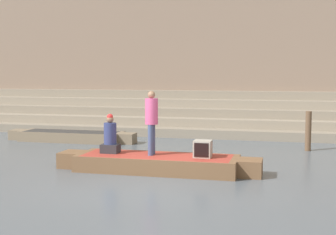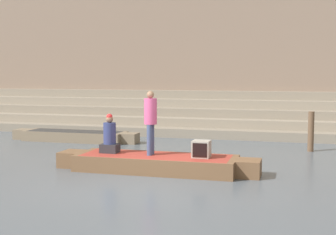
{
  "view_description": "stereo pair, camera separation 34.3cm",
  "coord_description": "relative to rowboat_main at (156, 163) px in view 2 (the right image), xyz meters",
  "views": [
    {
      "loc": [
        3.03,
        -10.26,
        2.6
      ],
      "look_at": [
        -0.23,
        2.75,
        1.33
      ],
      "focal_mm": 50.0,
      "sensor_mm": 36.0,
      "label": 1
    },
    {
      "loc": [
        3.37,
        -10.18,
        2.6
      ],
      "look_at": [
        -0.23,
        2.75,
        1.33
      ],
      "focal_mm": 50.0,
      "sensor_mm": 36.0,
      "label": 2
    }
  ],
  "objects": [
    {
      "name": "person_rowing",
      "position": [
        -1.34,
        0.07,
        0.63
      ],
      "size": [
        0.48,
        0.38,
        1.07
      ],
      "rotation": [
        0.0,
        0.0,
        0.16
      ],
      "color": "#28282D",
      "rests_on": "rowboat_main"
    },
    {
      "name": "back_wall",
      "position": [
        0.23,
        10.28,
        3.97
      ],
      "size": [
        34.2,
        1.28,
        8.46
      ],
      "color": "#7F6B5B",
      "rests_on": "ground"
    },
    {
      "name": "ground_plane",
      "position": [
        0.23,
        -1.55,
        -0.23
      ],
      "size": [
        120.0,
        120.0,
        0.0
      ],
      "primitive_type": "plane",
      "color": "#4C5660"
    },
    {
      "name": "mooring_post",
      "position": [
        4.05,
        4.43,
        0.44
      ],
      "size": [
        0.2,
        0.2,
        1.33
      ],
      "primitive_type": "cylinder",
      "color": "brown",
      "rests_on": "ground"
    },
    {
      "name": "moored_boat_shore",
      "position": [
        -4.64,
        4.48,
        -0.02
      ],
      "size": [
        5.09,
        1.13,
        0.38
      ],
      "rotation": [
        0.0,
        0.0,
        0.08
      ],
      "color": "#756651",
      "rests_on": "ground"
    },
    {
      "name": "rowboat_main",
      "position": [
        0.0,
        0.0,
        0.0
      ],
      "size": [
        5.5,
        1.5,
        0.43
      ],
      "rotation": [
        0.0,
        0.0,
        0.01
      ],
      "color": "brown",
      "rests_on": "ground"
    },
    {
      "name": "person_standing",
      "position": [
        -0.16,
        0.05,
        1.18
      ],
      "size": [
        0.34,
        0.34,
        1.71
      ],
      "rotation": [
        0.0,
        0.0,
        0.09
      ],
      "color": "#3D4C75",
      "rests_on": "rowboat_main"
    },
    {
      "name": "tv_set",
      "position": [
        1.22,
        0.02,
        0.42
      ],
      "size": [
        0.45,
        0.44,
        0.44
      ],
      "rotation": [
        0.0,
        0.0,
        -0.15
      ],
      "color": "#9E998E",
      "rests_on": "rowboat_main"
    },
    {
      "name": "ghat_steps",
      "position": [
        0.23,
        8.45,
        0.43
      ],
      "size": [
        36.0,
        3.37,
        1.8
      ],
      "color": "gray",
      "rests_on": "ground"
    }
  ]
}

